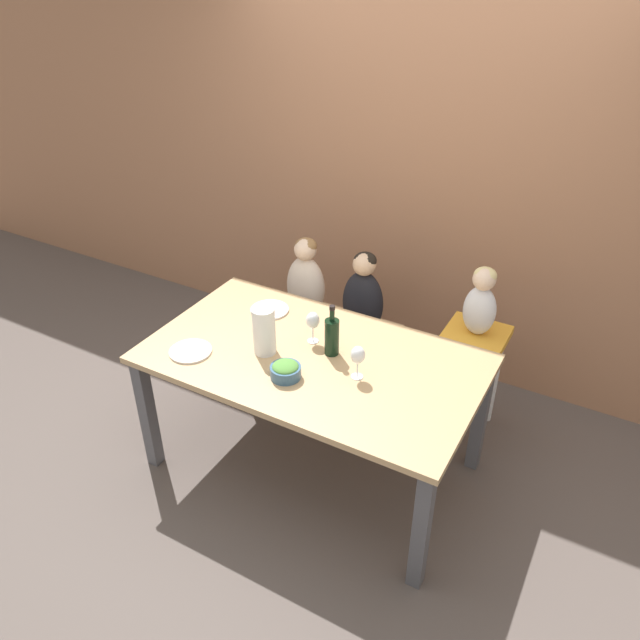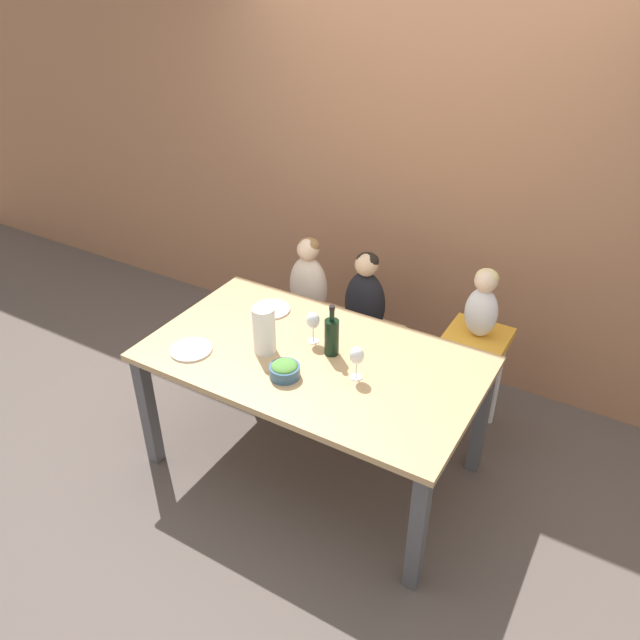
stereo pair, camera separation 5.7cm
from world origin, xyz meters
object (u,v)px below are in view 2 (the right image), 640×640
object	(u,v)px
wine_glass_far	(313,321)
dinner_plate_back_left	(271,309)
person_child_left	(308,280)
salad_bowl_large	(285,370)
chair_far_left	(309,325)
chair_far_center	(363,342)
person_child_center	(365,296)
person_baby_right	(483,302)
dinner_plate_front_left	(191,350)
chair_right_highchair	(474,356)
wine_bottle	(332,336)
paper_towel_roll	(264,330)
wine_glass_near	(357,356)

from	to	relation	value
wine_glass_far	dinner_plate_back_left	size ratio (longest dim) A/B	0.81
wine_glass_far	dinner_plate_back_left	xyz separation A→B (m)	(-0.38, 0.15, -0.12)
person_child_left	salad_bowl_large	xyz separation A→B (m)	(0.45, -0.96, 0.07)
dinner_plate_back_left	chair_far_left	bearing A→B (deg)	94.04
chair_far_center	person_child_center	bearing A→B (deg)	90.00
person_baby_right	salad_bowl_large	size ratio (longest dim) A/B	2.70
chair_far_left	chair_far_center	bearing A→B (deg)	0.00
dinner_plate_front_left	chair_right_highchair	bearing A→B (deg)	39.92
chair_far_center	wine_bottle	bearing A→B (deg)	-78.04
chair_far_center	person_baby_right	distance (m)	0.88
chair_far_left	chair_right_highchair	bearing A→B (deg)	0.00
salad_bowl_large	dinner_plate_front_left	bearing A→B (deg)	-173.28
paper_towel_roll	wine_glass_far	bearing A→B (deg)	50.16
person_child_center	dinner_plate_front_left	xyz separation A→B (m)	(-0.51, -1.02, 0.04)
paper_towel_roll	person_child_center	bearing A→B (deg)	78.43
person_child_left	dinner_plate_front_left	world-z (taller)	person_child_left
person_child_center	wine_glass_near	distance (m)	0.87
chair_right_highchair	wine_glass_far	world-z (taller)	wine_glass_far
chair_right_highchair	person_child_left	bearing A→B (deg)	179.97
person_baby_right	person_child_center	bearing A→B (deg)	-179.97
wine_bottle	wine_glass_far	xyz separation A→B (m)	(-0.14, 0.05, 0.02)
person_child_center	wine_glass_far	distance (m)	0.64
wine_glass_far	salad_bowl_large	size ratio (longest dim) A/B	1.17
chair_right_highchair	dinner_plate_front_left	size ratio (longest dim) A/B	3.09
dinner_plate_back_left	chair_right_highchair	bearing A→B (deg)	23.34
wine_bottle	salad_bowl_large	world-z (taller)	wine_bottle
person_child_left	chair_right_highchair	bearing A→B (deg)	-0.03
wine_glass_far	chair_far_left	bearing A→B (deg)	123.41
wine_bottle	dinner_plate_front_left	bearing A→B (deg)	-151.39
person_baby_right	wine_glass_far	size ratio (longest dim) A/B	2.30
person_child_left	dinner_plate_back_left	world-z (taller)	person_child_left
person_child_left	dinner_plate_front_left	xyz separation A→B (m)	(-0.10, -1.02, 0.04)
wine_glass_near	salad_bowl_large	xyz separation A→B (m)	(-0.31, -0.17, -0.09)
wine_glass_near	chair_right_highchair	bearing A→B (deg)	64.96
wine_glass_near	person_child_center	bearing A→B (deg)	113.87
wine_glass_far	person_baby_right	bearing A→B (deg)	41.07
person_baby_right	paper_towel_roll	world-z (taller)	person_baby_right
dinner_plate_front_left	wine_glass_far	bearing A→B (deg)	38.31
paper_towel_roll	wine_glass_near	xyz separation A→B (m)	(0.52, 0.04, -0.00)
person_child_left	dinner_plate_front_left	bearing A→B (deg)	-95.50
chair_far_left	wine_glass_far	bearing A→B (deg)	-56.59
person_child_left	wine_glass_near	world-z (taller)	person_child_left
chair_far_center	wine_glass_near	size ratio (longest dim) A/B	2.57
wine_glass_far	person_child_center	bearing A→B (deg)	90.15
paper_towel_roll	wine_bottle	bearing A→B (deg)	26.78
paper_towel_roll	dinner_plate_back_left	size ratio (longest dim) A/B	1.17
chair_far_left	wine_glass_far	xyz separation A→B (m)	(0.41, -0.62, 0.50)
chair_far_left	person_child_center	distance (m)	0.53
person_child_center	dinner_plate_back_left	size ratio (longest dim) A/B	2.51
person_baby_right	wine_bottle	world-z (taller)	person_baby_right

